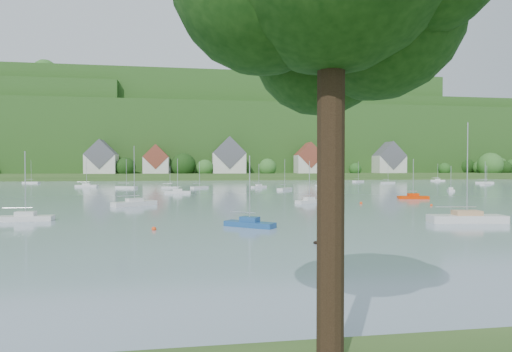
# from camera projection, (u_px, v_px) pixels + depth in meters

# --- Properties ---
(ground) EXTENTS (600.00, 600.00, 0.00)m
(ground) POSITION_uv_depth(u_px,v_px,m) (464.00, 296.00, 19.33)
(ground) COLOR slate
(ground) RESTS_ON ground
(far_shore_strip) EXTENTS (600.00, 60.00, 3.00)m
(far_shore_strip) POSITION_uv_depth(u_px,v_px,m) (217.00, 176.00, 217.02)
(far_shore_strip) COLOR #2C4C1C
(far_shore_strip) RESTS_ON ground
(forested_ridge) EXTENTS (620.00, 181.22, 69.89)m
(forested_ridge) POSITION_uv_depth(u_px,v_px,m) (212.00, 142.00, 284.42)
(forested_ridge) COLOR #1A4516
(forested_ridge) RESTS_ON ground
(village_building_0) EXTENTS (14.00, 10.40, 16.00)m
(village_building_0) POSITION_uv_depth(u_px,v_px,m) (101.00, 160.00, 195.81)
(village_building_0) COLOR beige
(village_building_0) RESTS_ON far_shore_strip
(village_building_1) EXTENTS (12.00, 9.36, 14.00)m
(village_building_1) POSITION_uv_depth(u_px,v_px,m) (156.00, 161.00, 201.52)
(village_building_1) COLOR beige
(village_building_1) RESTS_ON far_shore_strip
(village_building_2) EXTENTS (16.00, 11.44, 18.00)m
(village_building_2) POSITION_uv_depth(u_px,v_px,m) (229.00, 159.00, 205.72)
(village_building_2) COLOR beige
(village_building_2) RESTS_ON far_shore_strip
(village_building_3) EXTENTS (13.00, 10.40, 15.50)m
(village_building_3) POSITION_uv_depth(u_px,v_px,m) (309.00, 160.00, 209.72)
(village_building_3) COLOR beige
(village_building_3) RESTS_ON far_shore_strip
(village_building_4) EXTENTS (15.00, 10.40, 16.50)m
(village_building_4) POSITION_uv_depth(u_px,v_px,m) (389.00, 160.00, 220.37)
(village_building_4) COLOR beige
(village_building_4) RESTS_ON far_shore_strip
(near_sailboat_0) EXTENTS (5.74, 1.66, 7.73)m
(near_sailboat_0) POSITION_uv_depth(u_px,v_px,m) (26.00, 217.00, 46.30)
(near_sailboat_0) COLOR silver
(near_sailboat_0) RESTS_ON ground
(near_sailboat_1) EXTENTS (5.07, 4.40, 7.12)m
(near_sailboat_1) POSITION_uv_depth(u_px,v_px,m) (250.00, 223.00, 41.64)
(near_sailboat_1) COLOR navy
(near_sailboat_1) RESTS_ON ground
(near_sailboat_2) EXTENTS (8.22, 3.35, 10.77)m
(near_sailboat_2) POSITION_uv_depth(u_px,v_px,m) (467.00, 218.00, 45.01)
(near_sailboat_2) COLOR silver
(near_sailboat_2) RESTS_ON ground
(near_sailboat_3) EXTENTS (5.24, 3.77, 7.00)m
(near_sailboat_3) POSITION_uv_depth(u_px,v_px,m) (309.00, 201.00, 69.49)
(near_sailboat_3) COLOR silver
(near_sailboat_3) RESTS_ON ground
(near_sailboat_5) EXTENTS (5.78, 2.63, 7.53)m
(near_sailboat_5) POSITION_uv_depth(u_px,v_px,m) (413.00, 197.00, 78.63)
(near_sailboat_5) COLOR red
(near_sailboat_5) RESTS_ON ground
(near_sailboat_6) EXTENTS (6.71, 5.58, 9.29)m
(near_sailboat_6) POSITION_uv_depth(u_px,v_px,m) (134.00, 203.00, 64.57)
(near_sailboat_6) COLOR silver
(near_sailboat_6) RESTS_ON ground
(mooring_buoy_0) EXTENTS (0.45, 0.45, 0.45)m
(mooring_buoy_0) POSITION_uv_depth(u_px,v_px,m) (154.00, 230.00, 39.47)
(mooring_buoy_0) COLOR #FD4614
(mooring_buoy_0) RESTS_ON ground
(mooring_buoy_2) EXTENTS (0.38, 0.38, 0.38)m
(mooring_buoy_2) POSITION_uv_depth(u_px,v_px,m) (431.00, 206.00, 64.52)
(mooring_buoy_2) COLOR #FD4614
(mooring_buoy_2) RESTS_ON ground
(mooring_buoy_3) EXTENTS (0.46, 0.46, 0.46)m
(mooring_buoy_3) POSITION_uv_depth(u_px,v_px,m) (361.00, 204.00, 67.84)
(mooring_buoy_3) COLOR #FD4614
(mooring_buoy_3) RESTS_ON ground
(duck_pair) EXTENTS (1.66, 1.48, 0.32)m
(duck_pair) POSITION_uv_depth(u_px,v_px,m) (321.00, 241.00, 33.08)
(duck_pair) COLOR black
(duck_pair) RESTS_ON ground
(far_sailboat_cluster) EXTENTS (187.24, 73.47, 8.71)m
(far_sailboat_cluster) POSITION_uv_depth(u_px,v_px,m) (257.00, 185.00, 134.36)
(far_sailboat_cluster) COLOR silver
(far_sailboat_cluster) RESTS_ON ground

